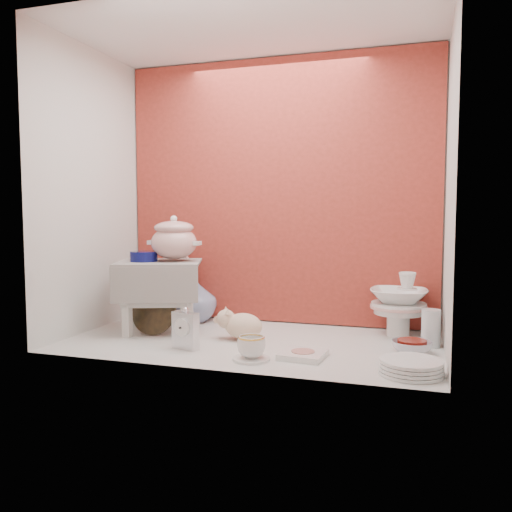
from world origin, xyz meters
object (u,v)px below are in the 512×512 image
Objects in this scene: floral_platter at (168,281)px; mantel_clock at (185,329)px; step_stool at (159,296)px; crystal_bowl at (412,347)px; plush_pig at (244,326)px; gold_rim_teacup at (251,347)px; soup_tureen at (174,238)px; blue_white_vase at (194,298)px; porcelain_tower at (399,304)px; dinner_plate_stack at (411,367)px.

mantel_clock is at bearing -57.49° from floral_platter.
step_stool is 2.43× the size of crystal_bowl.
gold_rim_teacup is (0.15, -0.33, -0.01)m from plush_pig.
step_stool is at bearing -150.91° from soup_tureen.
gold_rim_teacup is (0.64, -0.38, -0.13)m from step_stool.
plush_pig is (0.42, -0.34, -0.06)m from blue_white_vase.
gold_rim_teacup is at bearing -44.33° from floral_platter.
floral_platter is 1.51m from crystal_bowl.
porcelain_tower is at bearing 11.53° from soup_tureen.
soup_tureen reaches higher than crystal_bowl.
gold_rim_teacup is 0.73m from crystal_bowl.
mantel_clock is 0.79× the size of plush_pig.
gold_rim_teacup is at bearing 3.31° from mantel_clock.
floral_platter is at bearing 135.67° from gold_rim_teacup.
soup_tureen is at bearing 143.45° from gold_rim_teacup.
gold_rim_teacup is (0.35, -0.08, -0.04)m from mantel_clock.
soup_tureen is at bearing -168.47° from porcelain_tower.
floral_platter reaches higher than mantel_clock.
blue_white_vase is 0.55m from plush_pig.
floral_platter is at bearing 157.21° from blue_white_vase.
plush_pig is at bearing 179.55° from crystal_bowl.
blue_white_vase is at bearing 130.28° from gold_rim_teacup.
mantel_clock reaches higher than dinner_plate_stack.
mantel_clock is (0.22, -0.34, -0.40)m from soup_tureen.
mantel_clock is at bearing 166.37° from gold_rim_teacup.
floral_platter is 1.36m from porcelain_tower.
soup_tureen reaches higher than floral_platter.
blue_white_vase is (0.07, 0.29, -0.05)m from step_stool.
porcelain_tower is at bearing 48.57° from mantel_clock.
mantel_clock is 0.58× the size of porcelain_tower.
step_stool is 1.58× the size of blue_white_vase.
dinner_plate_stack is (0.81, -0.33, -0.04)m from plush_pig.
gold_rim_teacup reaches higher than crystal_bowl.
mantel_clock is at bearing -166.43° from crystal_bowl.
porcelain_tower is (1.22, 0.27, -0.02)m from step_stool.
step_stool reaches higher than blue_white_vase.
dinner_plate_stack is 0.77× the size of porcelain_tower.
dinner_plate_stack is 0.33m from crystal_bowl.
blue_white_vase is at bearing -22.79° from floral_platter.
dinner_plate_stack is at bearing -27.98° from floral_platter.
plush_pig reaches higher than crystal_bowl.
blue_white_vase is 0.89m from gold_rim_teacup.
blue_white_vase is 0.63m from mantel_clock.
floral_platter is (-0.21, 0.34, -0.28)m from soup_tureen.
gold_rim_teacup is 0.47× the size of dinner_plate_stack.
floral_platter is at bearing 121.88° from soup_tureen.
floral_platter reaches higher than blue_white_vase.
dinner_plate_stack is (1.44, -0.76, -0.18)m from floral_platter.
gold_rim_teacup is at bearing -49.72° from blue_white_vase.
plush_pig is at bearing -34.29° from floral_platter.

